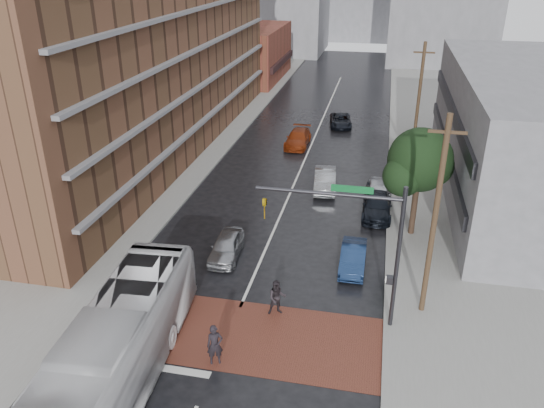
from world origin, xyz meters
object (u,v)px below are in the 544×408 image
at_px(car_travel_c, 298,138).
at_px(car_parked_far, 378,193).
at_px(car_travel_b, 325,180).
at_px(car_travel_a, 226,246).
at_px(car_parked_mid, 377,205).
at_px(transit_bus, 117,350).
at_px(pedestrian_b, 277,298).
at_px(suv_travel, 341,121).
at_px(pedestrian_a, 215,345).
at_px(car_parked_near, 353,257).

xyz_separation_m(car_travel_c, car_parked_far, (7.48, -11.11, 0.09)).
xyz_separation_m(car_travel_b, car_parked_far, (3.91, -1.79, 0.05)).
relative_size(car_travel_a, car_parked_far, 0.87).
distance_m(car_parked_mid, car_parked_far, 1.74).
bearing_deg(transit_bus, car_travel_b, 70.89).
bearing_deg(car_parked_mid, pedestrian_b, -110.59).
distance_m(car_travel_c, suv_travel, 7.51).
distance_m(car_travel_a, suv_travel, 27.28).
xyz_separation_m(transit_bus, pedestrian_a, (3.41, 1.97, -0.81)).
distance_m(pedestrian_a, car_travel_c, 28.81).
height_order(car_travel_a, car_travel_c, car_travel_c).
relative_size(pedestrian_a, car_parked_mid, 0.40).
bearing_deg(car_parked_near, car_parked_mid, 80.90).
height_order(car_travel_c, car_parked_mid, car_travel_c).
bearing_deg(pedestrian_a, pedestrian_b, 41.01).
bearing_deg(car_parked_near, car_travel_b, 104.68).
relative_size(pedestrian_a, car_travel_b, 0.42).
height_order(pedestrian_a, car_parked_near, pedestrian_a).
distance_m(car_travel_c, car_parked_mid, 14.87).
height_order(pedestrian_a, car_travel_c, pedestrian_a).
xyz_separation_m(suv_travel, car_parked_near, (3.10, -26.64, 0.03)).
distance_m(car_travel_b, car_parked_mid, 5.27).
xyz_separation_m(car_travel_b, car_parked_near, (2.81, -10.56, -0.09)).
xyz_separation_m(car_travel_a, suv_travel, (4.12, 26.97, -0.06)).
bearing_deg(car_parked_mid, car_travel_b, 137.52).
bearing_deg(car_parked_mid, car_parked_far, 89.57).
bearing_deg(car_parked_near, car_parked_far, 82.64).
bearing_deg(car_parked_far, car_parked_mid, -89.23).
height_order(transit_bus, car_parked_mid, transit_bus).
height_order(car_parked_near, car_parked_mid, car_parked_mid).
bearing_deg(car_travel_a, car_parked_near, -0.50).
xyz_separation_m(suv_travel, car_parked_mid, (4.20, -19.61, 0.06)).
bearing_deg(pedestrian_b, suv_travel, 72.12).
height_order(car_travel_c, car_parked_far, car_parked_far).
height_order(suv_travel, car_parked_mid, car_parked_mid).
height_order(car_travel_c, suv_travel, car_travel_c).
bearing_deg(suv_travel, pedestrian_b, -98.32).
bearing_deg(car_travel_b, car_parked_far, -30.08).
xyz_separation_m(car_travel_b, suv_travel, (-0.29, 16.08, -0.12)).
bearing_deg(car_travel_a, car_travel_b, 64.81).
relative_size(car_travel_c, suv_travel, 1.08).
distance_m(car_travel_b, car_parked_near, 10.93).
relative_size(pedestrian_a, suv_travel, 0.43).
height_order(pedestrian_b, car_travel_c, pedestrian_b).
distance_m(car_travel_a, car_travel_b, 11.75).
xyz_separation_m(pedestrian_b, car_parked_mid, (4.41, 12.01, -0.24)).
bearing_deg(suv_travel, car_parked_near, -91.30).
bearing_deg(pedestrian_b, car_parked_near, 38.86).
distance_m(transit_bus, pedestrian_a, 4.02).
xyz_separation_m(pedestrian_a, car_travel_a, (-2.02, 8.57, -0.27)).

